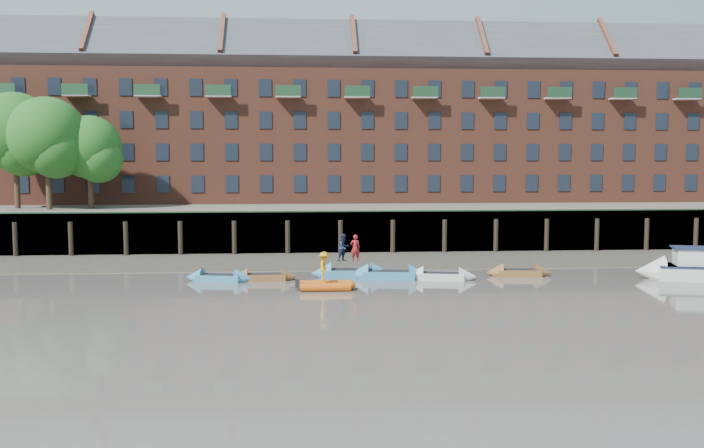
{
  "coord_description": "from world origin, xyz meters",
  "views": [
    {
      "loc": [
        -5.2,
        -34.3,
        7.43
      ],
      "look_at": [
        -1.84,
        12.0,
        3.2
      ],
      "focal_mm": 38.0,
      "sensor_mm": 36.0,
      "label": 1
    }
  ],
  "objects": [
    {
      "name": "rowboat_4",
      "position": [
        0.27,
        10.21,
        0.25
      ],
      "size": [
        5.05,
        2.0,
        1.43
      ],
      "rotation": [
        0.0,
        0.0,
        -0.12
      ],
      "color": "teal",
      "rests_on": "ground"
    },
    {
      "name": "rowboat_5",
      "position": [
        3.38,
        9.63,
        0.22
      ],
      "size": [
        4.42,
        2.03,
        1.24
      ],
      "rotation": [
        0.0,
        0.0,
        -0.19
      ],
      "color": "silver",
      "rests_on": "ground"
    },
    {
      "name": "bank_terrace",
      "position": [
        0.0,
        36.0,
        1.6
      ],
      "size": [
        110.0,
        28.0,
        3.2
      ],
      "primitive_type": "cube",
      "color": "#5E594D",
      "rests_on": "ground"
    },
    {
      "name": "mud_band",
      "position": [
        0.0,
        14.6,
        0.0
      ],
      "size": [
        110.0,
        1.6,
        0.1
      ],
      "primitive_type": "cube",
      "color": "#4C4336",
      "rests_on": "ground"
    },
    {
      "name": "tree_cluster",
      "position": [
        -25.62,
        27.35,
        9.0
      ],
      "size": [
        11.76,
        7.74,
        9.4
      ],
      "color": "#3A281C",
      "rests_on": "bank_terrace"
    },
    {
      "name": "ground",
      "position": [
        0.0,
        0.0,
        0.0
      ],
      "size": [
        220.0,
        220.0,
        0.0
      ],
      "primitive_type": "plane",
      "color": "#625C55",
      "rests_on": "ground"
    },
    {
      "name": "river_wall",
      "position": [
        -0.0,
        22.38,
        1.59
      ],
      "size": [
        110.0,
        1.23,
        3.3
      ],
      "color": "#2D2A26",
      "rests_on": "ground"
    },
    {
      "name": "person_rower_b",
      "position": [
        -2.4,
        11.23,
        1.82
      ],
      "size": [
        1.05,
        1.03,
        1.71
      ],
      "primitive_type": "imported",
      "rotation": [
        0.0,
        0.0,
        0.68
      ],
      "color": "#19233F",
      "rests_on": "rowboat_3"
    },
    {
      "name": "rib_tender",
      "position": [
        -3.59,
        6.73,
        0.23
      ],
      "size": [
        3.07,
        1.46,
        0.53
      ],
      "rotation": [
        0.0,
        0.0,
        -0.01
      ],
      "color": "#D35810",
      "rests_on": "ground"
    },
    {
      "name": "rowboat_3",
      "position": [
        -1.97,
        10.95,
        0.25
      ],
      "size": [
        4.99,
        1.57,
        1.44
      ],
      "rotation": [
        0.0,
        0.0,
        -0.03
      ],
      "color": "teal",
      "rests_on": "ground"
    },
    {
      "name": "person_rower_a",
      "position": [
        -1.71,
        11.0,
        1.8
      ],
      "size": [
        0.65,
        0.46,
        1.67
      ],
      "primitive_type": "imported",
      "rotation": [
        0.0,
        0.0,
        3.25
      ],
      "color": "maroon",
      "rests_on": "rowboat_3"
    },
    {
      "name": "motor_launch",
      "position": [
        17.93,
        8.66,
        0.65
      ],
      "size": [
        6.46,
        3.51,
        2.54
      ],
      "rotation": [
        0.0,
        0.0,
        2.88
      ],
      "color": "silver",
      "rests_on": "ground"
    },
    {
      "name": "apartment_terrace",
      "position": [
        -0.0,
        36.99,
        12.82
      ],
      "size": [
        80.6,
        15.56,
        20.98
      ],
      "color": "brown",
      "rests_on": "bank_terrace"
    },
    {
      "name": "rowboat_6",
      "position": [
        8.49,
        10.66,
        0.21
      ],
      "size": [
        4.19,
        1.55,
        1.19
      ],
      "rotation": [
        0.0,
        0.0,
        -0.09
      ],
      "color": "brown",
      "rests_on": "ground"
    },
    {
      "name": "rowboat_2",
      "position": [
        -7.26,
        10.15,
        0.2
      ],
      "size": [
        4.0,
        1.25,
        1.15
      ],
      "rotation": [
        0.0,
        0.0,
        0.03
      ],
      "color": "brown",
      "rests_on": "ground"
    },
    {
      "name": "rowboat_1",
      "position": [
        -9.93,
        10.0,
        0.21
      ],
      "size": [
        4.28,
        1.99,
        1.2
      ],
      "rotation": [
        0.0,
        0.0,
        -0.2
      ],
      "color": "teal",
      "rests_on": "ground"
    },
    {
      "name": "person_rib_crew",
      "position": [
        -3.78,
        6.73,
        1.32
      ],
      "size": [
        0.74,
        1.13,
        1.64
      ],
      "primitive_type": "imported",
      "rotation": [
        0.0,
        0.0,
        1.45
      ],
      "color": "orange",
      "rests_on": "rib_tender"
    },
    {
      "name": "foreshore",
      "position": [
        0.0,
        18.0,
        0.0
      ],
      "size": [
        110.0,
        8.0,
        0.5
      ],
      "primitive_type": "cube",
      "color": "#3D382F",
      "rests_on": "ground"
    }
  ]
}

